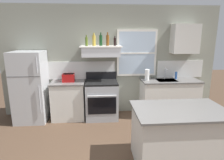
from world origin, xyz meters
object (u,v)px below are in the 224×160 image
(bottle_balsamic_dark, at_px, (115,42))
(dish_soap_bottle, at_px, (176,75))
(paper_towel_roll, at_px, (147,75))
(toaster, at_px, (69,78))
(kitchen_island, at_px, (178,136))
(stove_range, at_px, (102,99))
(refrigerator, at_px, (30,87))
(bottle_dark_green_wine, at_px, (101,40))
(bottle_olive_oil_square, at_px, (87,41))
(bottle_amber_wine, at_px, (108,40))
(bottle_champagne_gold_foil, at_px, (94,40))

(bottle_balsamic_dark, bearing_deg, dish_soap_bottle, 1.19)
(paper_towel_roll, bearing_deg, bottle_balsamic_dark, 175.06)
(toaster, height_order, kitchen_island, toaster)
(toaster, height_order, stove_range, toaster)
(refrigerator, distance_m, bottle_dark_green_wine, 1.96)
(bottle_olive_oil_square, xyz_separation_m, bottle_balsamic_dark, (0.66, 0.04, -0.01))
(refrigerator, bearing_deg, bottle_amber_wine, 4.06)
(refrigerator, xyz_separation_m, stove_range, (1.65, 0.02, -0.35))
(stove_range, relative_size, bottle_amber_wine, 3.54)
(refrigerator, relative_size, bottle_dark_green_wine, 5.39)
(refrigerator, bearing_deg, toaster, 4.79)
(bottle_balsamic_dark, distance_m, kitchen_island, 2.51)
(toaster, distance_m, bottle_dark_green_wine, 1.16)
(bottle_champagne_gold_foil, relative_size, bottle_amber_wine, 0.96)
(toaster, height_order, bottle_balsamic_dark, bottle_balsamic_dark)
(stove_range, bearing_deg, bottle_amber_wine, 33.88)
(refrigerator, distance_m, bottle_balsamic_dark, 2.23)
(bottle_amber_wine, distance_m, bottle_balsamic_dark, 0.17)
(refrigerator, bearing_deg, bottle_champagne_gold_foil, 4.54)
(bottle_champagne_gold_foil, height_order, bottle_amber_wine, bottle_amber_wine)
(bottle_balsamic_dark, height_order, kitchen_island, bottle_balsamic_dark)
(bottle_amber_wine, distance_m, paper_towel_roll, 1.26)
(refrigerator, xyz_separation_m, bottle_dark_green_wine, (1.65, 0.13, 1.05))
(stove_range, relative_size, bottle_dark_green_wine, 3.59)
(bottle_champagne_gold_foil, bearing_deg, bottle_dark_green_wine, 4.17)
(refrigerator, relative_size, bottle_amber_wine, 5.32)
(bottle_champagne_gold_foil, distance_m, bottle_balsamic_dark, 0.49)
(bottle_champagne_gold_foil, relative_size, bottle_dark_green_wine, 0.97)
(bottle_olive_oil_square, relative_size, bottle_champagne_gold_foil, 0.84)
(stove_range, bearing_deg, bottle_balsamic_dark, 17.87)
(stove_range, height_order, paper_towel_roll, paper_towel_roll)
(bottle_champagne_gold_foil, bearing_deg, stove_range, -30.94)
(refrigerator, relative_size, bottle_champagne_gold_foil, 5.56)
(refrigerator, relative_size, paper_towel_roll, 6.06)
(refrigerator, relative_size, stove_range, 1.50)
(toaster, bearing_deg, bottle_olive_oil_square, 1.74)
(bottle_dark_green_wine, bearing_deg, toaster, -175.82)
(bottle_amber_wine, bearing_deg, bottle_champagne_gold_foil, -178.22)
(bottle_balsamic_dark, bearing_deg, bottle_champagne_gold_foil, -178.87)
(bottle_dark_green_wine, xyz_separation_m, bottle_amber_wine, (0.16, -0.00, 0.00))
(bottle_balsamic_dark, bearing_deg, paper_towel_roll, -4.94)
(toaster, relative_size, paper_towel_roll, 1.10)
(bottle_champagne_gold_foil, distance_m, bottle_dark_green_wine, 0.16)
(stove_range, bearing_deg, bottle_olive_oil_square, 169.07)
(bottle_olive_oil_square, distance_m, dish_soap_bottle, 2.37)
(bottle_champagne_gold_foil, bearing_deg, paper_towel_roll, -2.62)
(bottle_champagne_gold_foil, xyz_separation_m, bottle_balsamic_dark, (0.49, 0.01, -0.03))
(bottle_amber_wine, height_order, kitchen_island, bottle_amber_wine)
(stove_range, height_order, bottle_dark_green_wine, bottle_dark_green_wine)
(bottle_olive_oil_square, relative_size, bottle_balsamic_dark, 1.10)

